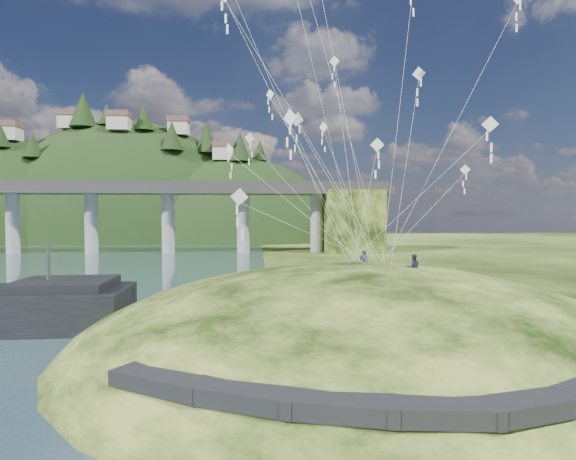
{
  "coord_description": "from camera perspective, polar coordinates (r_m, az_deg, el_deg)",
  "views": [
    {
      "loc": [
        1.9,
        -24.42,
        8.09
      ],
      "look_at": [
        4.0,
        6.0,
        7.0
      ],
      "focal_mm": 28.0,
      "sensor_mm": 36.0,
      "label": 1
    }
  ],
  "objects": [
    {
      "name": "ground",
      "position": [
        25.8,
        -8.31,
        -16.25
      ],
      "size": [
        320.0,
        320.0,
        0.0
      ],
      "primitive_type": "plane",
      "color": "black",
      "rests_on": "ground"
    },
    {
      "name": "grass_hill",
      "position": [
        28.76,
        8.94,
        -17.46
      ],
      "size": [
        36.0,
        32.0,
        13.0
      ],
      "color": "black",
      "rests_on": "ground"
    },
    {
      "name": "footpath",
      "position": [
        16.81,
        16.59,
        -18.99
      ],
      "size": [
        22.29,
        5.84,
        0.83
      ],
      "color": "black",
      "rests_on": "ground"
    },
    {
      "name": "bridge",
      "position": [
        98.66,
        -20.68,
        2.86
      ],
      "size": [
        160.0,
        11.0,
        15.0
      ],
      "color": "#2D2B2B",
      "rests_on": "ground"
    },
    {
      "name": "far_ridge",
      "position": [
        154.27,
        -21.12,
        -3.86
      ],
      "size": [
        153.0,
        70.0,
        94.5
      ],
      "color": "black",
      "rests_on": "ground"
    },
    {
      "name": "wooden_dock",
      "position": [
        33.19,
        -15.15,
        -11.45
      ],
      "size": [
        12.06,
        6.3,
        0.87
      ],
      "color": "#3E2019",
      "rests_on": "ground"
    },
    {
      "name": "kite_flyers",
      "position": [
        28.38,
        13.57,
        -2.79
      ],
      "size": [
        3.17,
        3.22,
        1.69
      ],
      "color": "#252732",
      "rests_on": "ground"
    },
    {
      "name": "kite_swarm",
      "position": [
        27.87,
        3.15,
        21.65
      ],
      "size": [
        20.96,
        13.35,
        20.32
      ],
      "color": "silver",
      "rests_on": "ground"
    }
  ]
}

